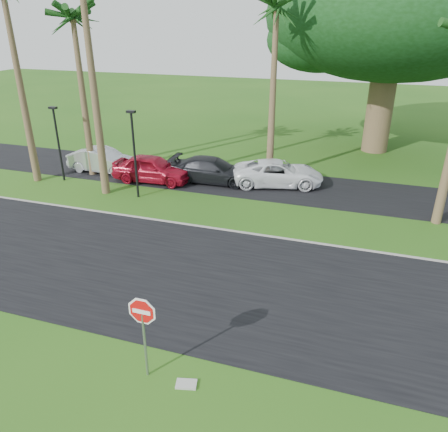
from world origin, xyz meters
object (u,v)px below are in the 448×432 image
object	(u,v)px
stop_sign_near	(143,322)
car_red	(152,169)
car_silver	(103,161)
car_dark	(212,170)
car_minivan	(278,173)

from	to	relation	value
stop_sign_near	car_red	size ratio (longest dim) A/B	0.56
stop_sign_near	car_silver	size ratio (longest dim) A/B	0.58
car_red	car_dark	bearing A→B (deg)	-75.36
car_silver	stop_sign_near	bearing A→B (deg)	-141.78
car_minivan	car_silver	bearing A→B (deg)	81.13
car_red	car_minivan	world-z (taller)	car_red
car_dark	car_red	bearing A→B (deg)	103.90
stop_sign_near	car_dark	distance (m)	15.40
stop_sign_near	car_silver	distance (m)	17.98
stop_sign_near	car_minivan	bearing A→B (deg)	88.89
car_dark	car_minivan	xyz separation A→B (m)	(3.76, 0.68, -0.00)
stop_sign_near	car_red	xyz separation A→B (m)	(-6.84, 13.94, -0.98)
car_minivan	stop_sign_near	bearing A→B (deg)	164.22
car_silver	car_dark	distance (m)	7.08
car_dark	car_minivan	distance (m)	3.82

